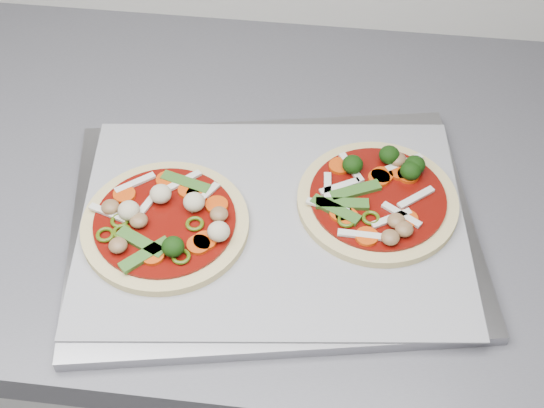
# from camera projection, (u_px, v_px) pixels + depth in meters

# --- Properties ---
(baking_tray) EXTENTS (0.49, 0.40, 0.01)m
(baking_tray) POSITION_uv_depth(u_px,v_px,m) (273.00, 225.00, 0.84)
(baking_tray) COLOR gray
(baking_tray) RESTS_ON countertop
(parchment) EXTENTS (0.45, 0.35, 0.00)m
(parchment) POSITION_uv_depth(u_px,v_px,m) (273.00, 220.00, 0.83)
(parchment) COLOR gray
(parchment) RESTS_ON baking_tray
(pizza_left) EXTENTS (0.25, 0.25, 0.03)m
(pizza_left) POSITION_uv_depth(u_px,v_px,m) (165.00, 222.00, 0.82)
(pizza_left) COLOR #D8C382
(pizza_left) RESTS_ON parchment
(pizza_right) EXTENTS (0.20, 0.20, 0.03)m
(pizza_right) POSITION_uv_depth(u_px,v_px,m) (378.00, 197.00, 0.84)
(pizza_right) COLOR #D8C382
(pizza_right) RESTS_ON parchment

